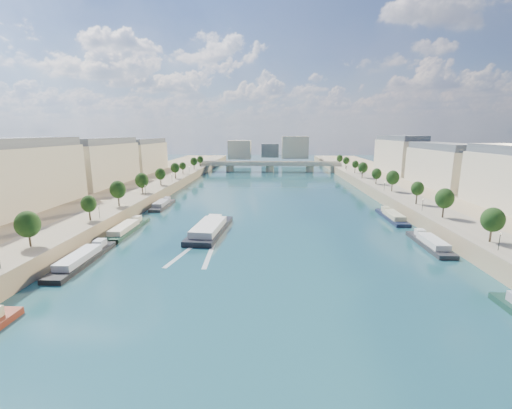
{
  "coord_description": "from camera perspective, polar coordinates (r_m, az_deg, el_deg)",
  "views": [
    {
      "loc": [
        0.55,
        -31.12,
        31.61
      ],
      "look_at": [
        -4.7,
        93.28,
        5.0
      ],
      "focal_mm": 24.0,
      "sensor_mm": 36.0,
      "label": 1
    }
  ],
  "objects": [
    {
      "name": "buildings_left",
      "position": [
        167.42,
        -28.46,
        5.42
      ],
      "size": [
        16.0,
        226.0,
        23.2
      ],
      "color": "#BFB493",
      "rests_on": "ground"
    },
    {
      "name": "pave_left",
      "position": [
        145.63,
        -20.91,
        0.75
      ],
      "size": [
        14.0,
        520.0,
        0.1
      ],
      "primitive_type": "cube",
      "color": "gray",
      "rests_on": "quay_left"
    },
    {
      "name": "lamps_right",
      "position": [
        147.63,
        22.99,
        1.81
      ],
      "size": [
        0.36,
        200.36,
        4.28
      ],
      "color": "black",
      "rests_on": "ground"
    },
    {
      "name": "moored_barges_left",
      "position": [
        94.11,
        -27.37,
        -8.43
      ],
      "size": [
        5.0,
        153.46,
        3.6
      ],
      "color": "#1B223D",
      "rests_on": "ground"
    },
    {
      "name": "tour_barge",
      "position": [
        110.08,
        -7.71,
        -4.08
      ],
      "size": [
        11.19,
        31.23,
        4.16
      ],
      "rotation": [
        0.0,
        0.0,
        -0.08
      ],
      "color": "black",
      "rests_on": "ground"
    },
    {
      "name": "buildings_right",
      "position": [
        166.86,
        32.94,
        4.92
      ],
      "size": [
        16.0,
        226.0,
        23.2
      ],
      "color": "#BFB493",
      "rests_on": "ground"
    },
    {
      "name": "moored_barges_right",
      "position": [
        89.09,
        33.1,
        -10.19
      ],
      "size": [
        5.0,
        134.09,
        3.6
      ],
      "color": "black",
      "rests_on": "ground"
    },
    {
      "name": "quay_right",
      "position": [
        152.13,
        30.37,
        -0.65
      ],
      "size": [
        44.0,
        520.0,
        5.0
      ],
      "primitive_type": "cube",
      "color": "#9E8460",
      "rests_on": "ground"
    },
    {
      "name": "skyline",
      "position": [
        351.06,
        2.88,
        9.28
      ],
      "size": [
        79.0,
        42.0,
        22.0
      ],
      "color": "#BFB493",
      "rests_on": "ground"
    },
    {
      "name": "trees_right",
      "position": [
        152.73,
        23.31,
        3.12
      ],
      "size": [
        4.8,
        268.8,
        8.26
      ],
      "color": "#382B1E",
      "rests_on": "ground"
    },
    {
      "name": "ground",
      "position": [
        134.87,
        2.12,
        -1.5
      ],
      "size": [
        700.0,
        700.0,
        0.0
      ],
      "primitive_type": "plane",
      "color": "#0D353A",
      "rests_on": "ground"
    },
    {
      "name": "wake",
      "position": [
        95.0,
        -9.43,
        -7.53
      ],
      "size": [
        10.75,
        26.03,
        0.04
      ],
      "color": "silver",
      "rests_on": "ground"
    },
    {
      "name": "pave_right",
      "position": [
        145.2,
        25.25,
        0.36
      ],
      "size": [
        14.0,
        520.0,
        0.1
      ],
      "primitive_type": "cube",
      "color": "gray",
      "rests_on": "quay_right"
    },
    {
      "name": "lamps_left",
      "position": [
        134.36,
        -20.89,
        1.05
      ],
      "size": [
        0.36,
        200.36,
        4.28
      ],
      "color": "black",
      "rests_on": "ground"
    },
    {
      "name": "bridge",
      "position": [
        275.77,
        2.31,
        6.54
      ],
      "size": [
        112.0,
        12.0,
        8.15
      ],
      "color": "#C1B79E",
      "rests_on": "ground"
    },
    {
      "name": "quay_left",
      "position": [
        152.65,
        -26.02,
        -0.17
      ],
      "size": [
        44.0,
        520.0,
        5.0
      ],
      "primitive_type": "cube",
      "color": "#9E8460",
      "rests_on": "ground"
    },
    {
      "name": "trees_left",
      "position": [
        145.78,
        -20.04,
        3.0
      ],
      "size": [
        4.8,
        268.8,
        8.26
      ],
      "color": "#382B1E",
      "rests_on": "ground"
    }
  ]
}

